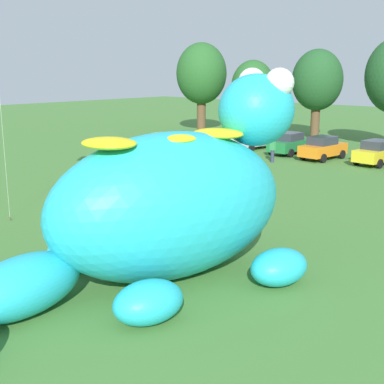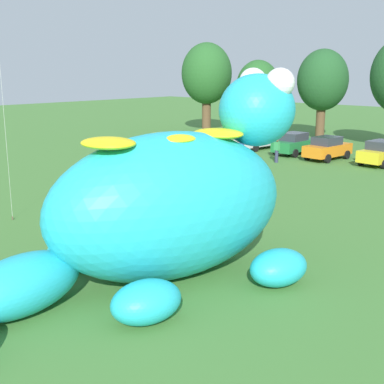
# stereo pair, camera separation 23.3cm
# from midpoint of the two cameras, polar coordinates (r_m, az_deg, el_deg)

# --- Properties ---
(ground_plane) EXTENTS (160.00, 160.00, 0.00)m
(ground_plane) POSITION_cam_midpoint_polar(r_m,az_deg,el_deg) (17.27, -3.42, -8.93)
(ground_plane) COLOR #427533
(giant_inflatable_creature) EXTENTS (7.68, 13.24, 6.59)m
(giant_inflatable_creature) POSITION_cam_midpoint_polar(r_m,az_deg,el_deg) (16.41, -1.98, -1.25)
(giant_inflatable_creature) COLOR #23B2C6
(giant_inflatable_creature) RESTS_ON ground
(car_silver) EXTENTS (2.21, 4.23, 1.72)m
(car_silver) POSITION_cam_midpoint_polar(r_m,az_deg,el_deg) (43.91, 7.37, 5.81)
(car_silver) COLOR #B7BABF
(car_silver) RESTS_ON ground
(car_green) EXTENTS (1.95, 4.11, 1.72)m
(car_green) POSITION_cam_midpoint_polar(r_m,az_deg,el_deg) (41.57, 11.32, 5.24)
(car_green) COLOR #1E7238
(car_green) RESTS_ON ground
(car_orange) EXTENTS (2.17, 4.22, 1.72)m
(car_orange) POSITION_cam_midpoint_polar(r_m,az_deg,el_deg) (39.70, 14.79, 4.68)
(car_orange) COLOR orange
(car_orange) RESTS_ON ground
(car_yellow) EXTENTS (2.23, 4.24, 1.72)m
(car_yellow) POSITION_cam_midpoint_polar(r_m,az_deg,el_deg) (38.58, 20.31, 4.05)
(car_yellow) COLOR yellow
(car_yellow) RESTS_ON ground
(tree_far_left) EXTENTS (5.18, 5.18, 9.19)m
(tree_far_left) POSITION_cam_midpoint_polar(r_m,az_deg,el_deg) (54.81, 1.74, 12.79)
(tree_far_left) COLOR brown
(tree_far_left) RESTS_ON ground
(tree_left) EXTENTS (4.17, 4.17, 7.41)m
(tree_left) POSITION_cam_midpoint_polar(r_m,az_deg,el_deg) (51.94, 7.36, 11.37)
(tree_left) COLOR brown
(tree_left) RESTS_ON ground
(tree_mid_left) EXTENTS (4.71, 4.71, 8.37)m
(tree_mid_left) POSITION_cam_midpoint_polar(r_m,az_deg,el_deg) (50.90, 14.27, 11.75)
(tree_mid_left) COLOR brown
(tree_mid_left) RESTS_ON ground
(spectator_near_inflatable) EXTENTS (0.38, 0.26, 1.71)m
(spectator_near_inflatable) POSITION_cam_midpoint_polar(r_m,az_deg,el_deg) (36.92, 5.58, 4.42)
(spectator_near_inflatable) COLOR black
(spectator_near_inflatable) RESTS_ON ground
(spectator_by_cars) EXTENTS (0.38, 0.26, 1.71)m
(spectator_by_cars) POSITION_cam_midpoint_polar(r_m,az_deg,el_deg) (29.04, -0.15, 2.05)
(spectator_by_cars) COLOR black
(spectator_by_cars) RESTS_ON ground
(spectator_wandering) EXTENTS (0.38, 0.26, 1.71)m
(spectator_wandering) POSITION_cam_midpoint_polar(r_m,az_deg,el_deg) (37.71, 9.45, 4.49)
(spectator_wandering) COLOR #2D334C
(spectator_wandering) RESTS_ON ground
(spectator_far_side) EXTENTS (0.38, 0.26, 1.71)m
(spectator_far_side) POSITION_cam_midpoint_polar(r_m,az_deg,el_deg) (27.49, -3.25, 1.38)
(spectator_far_side) COLOR #726656
(spectator_far_side) RESTS_ON ground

